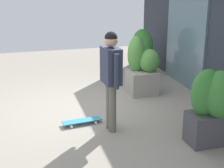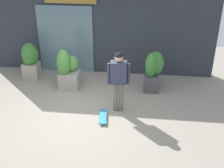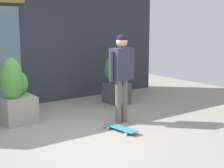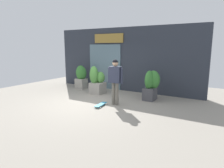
{
  "view_description": "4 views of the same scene",
  "coord_description": "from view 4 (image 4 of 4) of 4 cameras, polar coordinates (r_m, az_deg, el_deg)",
  "views": [
    {
      "loc": [
        6.41,
        -1.14,
        2.69
      ],
      "look_at": [
        0.82,
        0.42,
        0.8
      ],
      "focal_mm": 54.57,
      "sensor_mm": 36.0,
      "label": 1
    },
    {
      "loc": [
        1.68,
        -6.88,
        4.65
      ],
      "look_at": [
        0.82,
        0.42,
        0.8
      ],
      "focal_mm": 47.86,
      "sensor_mm": 36.0,
      "label": 2
    },
    {
      "loc": [
        -2.94,
        -4.71,
        1.95
      ],
      "look_at": [
        0.82,
        0.42,
        0.8
      ],
      "focal_mm": 52.21,
      "sensor_mm": 36.0,
      "label": 3
    },
    {
      "loc": [
        4.84,
        -6.23,
        2.25
      ],
      "look_at": [
        0.82,
        0.42,
        0.8
      ],
      "focal_mm": 32.01,
      "sensor_mm": 36.0,
      "label": 4
    }
  ],
  "objects": [
    {
      "name": "skateboarder",
      "position": [
        7.7,
        0.92,
        1.99
      ],
      "size": [
        0.62,
        0.29,
        1.78
      ],
      "rotation": [
        0.0,
        0.0,
        -1.5
      ],
      "color": "#666056",
      "rests_on": "ground_plane"
    },
    {
      "name": "planter_box_right",
      "position": [
        9.73,
        -4.27,
        0.76
      ],
      "size": [
        0.66,
        0.71,
        1.35
      ],
      "color": "gray",
      "rests_on": "ground_plane"
    },
    {
      "name": "planter_box_left",
      "position": [
        11.02,
        -8.82,
        2.43
      ],
      "size": [
        0.55,
        0.57,
        1.27
      ],
      "color": "gray",
      "rests_on": "ground_plane"
    },
    {
      "name": "skateboard",
      "position": [
        7.74,
        -3.24,
        -5.87
      ],
      "size": [
        0.3,
        0.76,
        0.08
      ],
      "rotation": [
        0.0,
        0.0,
        -1.46
      ],
      "color": "teal",
      "rests_on": "ground_plane"
    },
    {
      "name": "building_facade",
      "position": [
        10.43,
        3.2,
        6.98
      ],
      "size": [
        8.06,
        0.31,
        3.22
      ],
      "color": "#2D333D",
      "rests_on": "ground_plane"
    },
    {
      "name": "ground_plane",
      "position": [
        8.2,
        -6.44,
        -5.43
      ],
      "size": [
        12.0,
        12.0,
        0.0
      ],
      "primitive_type": "plane",
      "color": "gray"
    },
    {
      "name": "planter_box_mid",
      "position": [
        8.66,
        11.27,
        0.29
      ],
      "size": [
        0.6,
        0.74,
        1.27
      ],
      "color": "#47474C",
      "rests_on": "ground_plane"
    }
  ]
}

